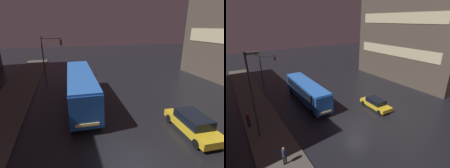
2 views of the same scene
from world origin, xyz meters
The scene contains 9 objects.
ground_plane centered at (0.00, 0.00, 0.00)m, with size 120.00×120.00×0.00m, color black.
sidewalk_left centered at (-9.00, 10.00, 0.07)m, with size 4.00×48.00×0.15m.
building_right_block centered at (20.92, 8.16, 8.49)m, with size 10.07×20.50×16.98m.
bus_near centered at (-2.13, 8.98, 1.94)m, with size 2.71×11.44×3.14m.
car_taxi centered at (4.99, 1.90, 0.74)m, with size 2.05×4.74×1.42m.
pedestrian_near centered at (-8.87, -1.24, 1.17)m, with size 0.48×0.48×1.74m.
pedestrian_mid centered at (-10.50, 6.54, 1.20)m, with size 0.41×0.41×1.78m.
traffic_light_main centered at (-5.33, 18.80, 4.02)m, with size 2.76×0.35×6.00m.
street_lamp_sidewalk centered at (-9.65, 4.17, 5.88)m, with size 1.25×0.36×8.85m.
Camera 2 is at (-11.60, -13.34, 11.73)m, focal length 28.00 mm.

